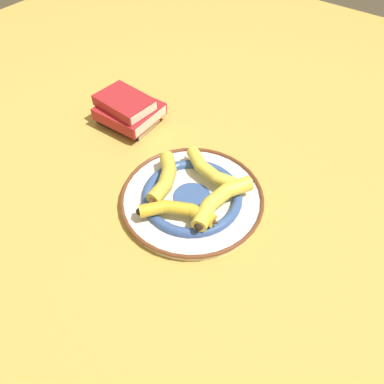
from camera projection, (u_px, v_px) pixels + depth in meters
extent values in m
plane|color=gold|center=(184.00, 203.00, 0.96)|extent=(2.80, 2.80, 0.00)
cylinder|color=white|center=(192.00, 199.00, 0.96)|extent=(0.36, 0.36, 0.02)
torus|color=#385699|center=(192.00, 196.00, 0.95)|extent=(0.26, 0.26, 0.03)
cylinder|color=#385699|center=(192.00, 197.00, 0.95)|extent=(0.10, 0.10, 0.00)
torus|color=brown|center=(192.00, 197.00, 0.95)|extent=(0.37, 0.37, 0.01)
cylinder|color=yellow|center=(196.00, 158.00, 1.00)|extent=(0.07, 0.06, 0.03)
cylinder|color=yellow|center=(208.00, 172.00, 0.97)|extent=(0.06, 0.04, 0.03)
cylinder|color=yellow|center=(227.00, 181.00, 0.94)|extent=(0.06, 0.04, 0.03)
sphere|color=yellow|center=(200.00, 166.00, 0.98)|extent=(0.03, 0.03, 0.03)
sphere|color=yellow|center=(216.00, 178.00, 0.95)|extent=(0.03, 0.03, 0.03)
cone|color=#472D19|center=(192.00, 151.00, 1.02)|extent=(0.04, 0.04, 0.03)
sphere|color=black|center=(237.00, 185.00, 0.93)|extent=(0.02, 0.02, 0.02)
cylinder|color=yellow|center=(238.00, 187.00, 0.93)|extent=(0.07, 0.08, 0.04)
cylinder|color=yellow|center=(218.00, 198.00, 0.90)|extent=(0.05, 0.07, 0.04)
cylinder|color=yellow|center=(204.00, 216.00, 0.87)|extent=(0.05, 0.07, 0.04)
sphere|color=yellow|center=(226.00, 191.00, 0.92)|extent=(0.04, 0.04, 0.04)
sphere|color=yellow|center=(209.00, 206.00, 0.89)|extent=(0.04, 0.04, 0.04)
cone|color=#472D19|center=(250.00, 183.00, 0.94)|extent=(0.04, 0.04, 0.03)
sphere|color=black|center=(199.00, 226.00, 0.85)|extent=(0.02, 0.02, 0.02)
cylinder|color=gold|center=(202.00, 216.00, 0.87)|extent=(0.06, 0.04, 0.03)
cylinder|color=gold|center=(178.00, 208.00, 0.89)|extent=(0.07, 0.06, 0.03)
cylinder|color=gold|center=(152.00, 209.00, 0.89)|extent=(0.06, 0.07, 0.03)
sphere|color=gold|center=(191.00, 210.00, 0.88)|extent=(0.03, 0.03, 0.03)
sphere|color=gold|center=(165.00, 206.00, 0.89)|extent=(0.03, 0.03, 0.03)
cone|color=#472D19|center=(214.00, 222.00, 0.86)|extent=(0.03, 0.03, 0.02)
sphere|color=black|center=(139.00, 212.00, 0.88)|extent=(0.02, 0.02, 0.02)
cylinder|color=gold|center=(159.00, 193.00, 0.92)|extent=(0.04, 0.06, 0.04)
cylinder|color=gold|center=(167.00, 178.00, 0.95)|extent=(0.06, 0.07, 0.04)
cylinder|color=gold|center=(168.00, 163.00, 0.98)|extent=(0.07, 0.06, 0.04)
sphere|color=gold|center=(165.00, 186.00, 0.93)|extent=(0.04, 0.04, 0.04)
sphere|color=gold|center=(170.00, 170.00, 0.97)|extent=(0.04, 0.04, 0.04)
cone|color=#472D19|center=(152.00, 200.00, 0.90)|extent=(0.03, 0.04, 0.03)
sphere|color=black|center=(166.00, 156.00, 1.00)|extent=(0.02, 0.02, 0.02)
cube|color=black|center=(128.00, 119.00, 1.17)|extent=(0.17, 0.13, 0.03)
cube|color=white|center=(129.00, 119.00, 1.17)|extent=(0.17, 0.12, 0.02)
cube|color=#AD2328|center=(130.00, 111.00, 1.14)|extent=(0.18, 0.16, 0.04)
cube|color=white|center=(131.00, 112.00, 1.14)|extent=(0.17, 0.15, 0.03)
cube|color=#AD2328|center=(125.00, 102.00, 1.12)|extent=(0.17, 0.12, 0.03)
cube|color=white|center=(126.00, 103.00, 1.11)|extent=(0.17, 0.11, 0.03)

